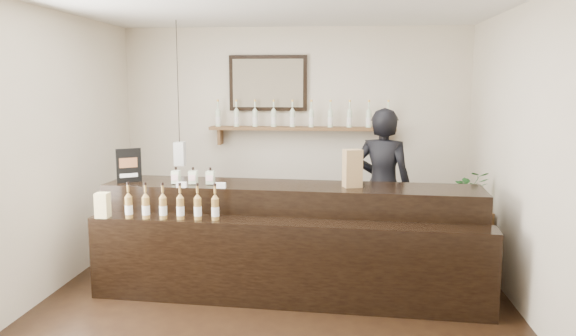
% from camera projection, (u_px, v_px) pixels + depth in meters
% --- Properties ---
extents(ground, '(5.00, 5.00, 0.00)m').
position_uv_depth(ground, '(273.00, 312.00, 5.15)').
color(ground, black).
rests_on(ground, ground).
extents(room_shell, '(5.00, 5.00, 5.00)m').
position_uv_depth(room_shell, '(272.00, 127.00, 4.90)').
color(room_shell, beige).
rests_on(room_shell, ground).
extents(back_wall_decor, '(2.66, 0.96, 1.69)m').
position_uv_depth(back_wall_decor, '(282.00, 108.00, 7.24)').
color(back_wall_decor, brown).
rests_on(back_wall_decor, ground).
extents(counter, '(3.83, 1.26, 1.24)m').
position_uv_depth(counter, '(289.00, 243.00, 5.62)').
color(counter, black).
rests_on(counter, ground).
extents(promo_sign, '(0.23, 0.15, 0.35)m').
position_uv_depth(promo_sign, '(129.00, 166.00, 5.78)').
color(promo_sign, black).
rests_on(promo_sign, counter).
extents(paper_bag, '(0.20, 0.18, 0.37)m').
position_uv_depth(paper_bag, '(352.00, 168.00, 5.52)').
color(paper_bag, '#9A7A4A').
rests_on(paper_bag, counter).
extents(tape_dispenser, '(0.14, 0.06, 0.12)m').
position_uv_depth(tape_dispenser, '(352.00, 182.00, 5.57)').
color(tape_dispenser, '#1B2CC3').
rests_on(tape_dispenser, counter).
extents(side_cabinet, '(0.45, 0.55, 0.72)m').
position_uv_depth(side_cabinet, '(467.00, 241.00, 6.16)').
color(side_cabinet, brown).
rests_on(side_cabinet, ground).
extents(potted_plant, '(0.42, 0.38, 0.43)m').
position_uv_depth(potted_plant, '(469.00, 190.00, 6.08)').
color(potted_plant, '#276328').
rests_on(potted_plant, side_cabinet).
extents(shopkeeper, '(0.87, 0.71, 2.04)m').
position_uv_depth(shopkeeper, '(383.00, 176.00, 6.43)').
color(shopkeeper, black).
rests_on(shopkeeper, ground).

